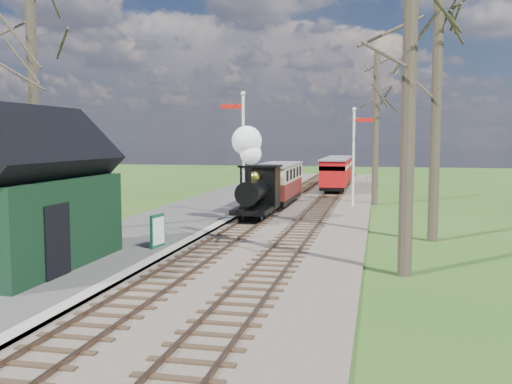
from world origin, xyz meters
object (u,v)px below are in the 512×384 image
station_shed (28,197)px  locomotive (255,180)px  semaphore_near (242,146)px  sign_board (158,231)px  bench (60,254)px  person (111,228)px  red_carriage_b (340,170)px  red_carriage_a (334,174)px  coach (278,182)px  semaphore_far (355,149)px

station_shed → locomotive: (4.29, 11.56, -0.26)m
semaphore_near → sign_board: bearing=-96.6°
bench → locomotive: bearing=73.4°
station_shed → person: 3.52m
person → red_carriage_b: bearing=-10.2°
red_carriage_a → coach: bearing=-106.4°
red_carriage_a → bench: size_ratio=3.19×
semaphore_far → coach: bearing=-175.1°
person → coach: bearing=-11.3°
locomotive → coach: 6.08m
coach → bench: 17.83m
red_carriage_a → sign_board: (-4.35, -22.87, -0.61)m
red_carriage_a → sign_board: 23.29m
coach → sign_board: size_ratio=6.00×
semaphore_far → red_carriage_a: (-1.77, 8.45, -1.96)m
locomotive → coach: (0.01, 6.06, -0.53)m
semaphore_near → red_carriage_b: semaphore_near is taller
station_shed → red_carriage_b: size_ratio=1.34×
station_shed → semaphore_far: 20.01m
locomotive → red_carriage_b: (2.61, 20.39, -0.61)m
semaphore_near → bench: size_ratio=4.23×
station_shed → coach: 18.16m
sign_board → station_shed: bearing=-125.5°
coach → red_carriage_a: coach is taller
station_shed → red_carriage_a: (6.90, 26.45, -0.88)m
station_shed → coach: size_ratio=0.91×
locomotive → bench: 11.99m
semaphore_near → red_carriage_b: 20.35m
locomotive → person: (-3.22, -8.50, -1.09)m
coach → red_carriage_b: size_ratio=1.48×
bench → person: 2.94m
station_shed → person: bearing=70.8°
semaphore_near → bench: semaphore_near is taller
sign_board → semaphore_near: bearing=83.4°
semaphore_near → locomotive: semaphore_near is taller
locomotive → station_shed: bearing=-110.3°
red_carriage_a → bench: 26.99m
semaphore_near → red_carriage_a: bearing=76.9°
red_carriage_a → person: size_ratio=3.26×
semaphore_far → red_carriage_b: bearing=97.2°
station_shed → semaphore_near: 12.58m
station_shed → sign_board: (2.55, 3.58, -1.49)m
locomotive → coach: size_ratio=0.62×
red_carriage_b → semaphore_near: bearing=-99.6°
sign_board → bench: size_ratio=0.79×
semaphore_near → coach: (0.77, 5.62, -2.15)m
bench → person: bearing=86.5°
semaphore_far → bench: bearing=-113.6°
semaphore_near → red_carriage_b: bearing=80.4°
coach → sign_board: 14.17m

